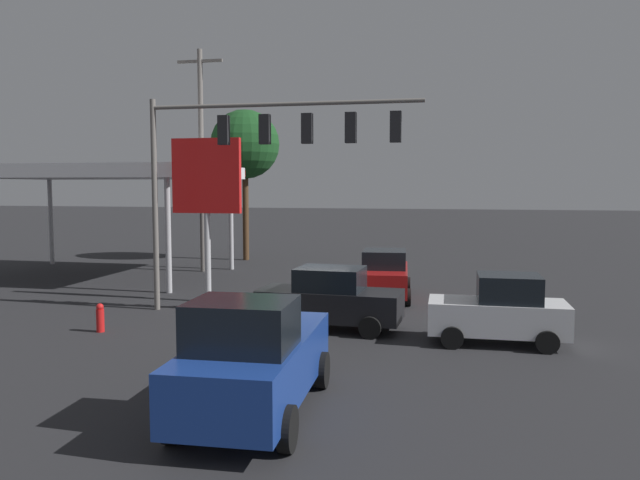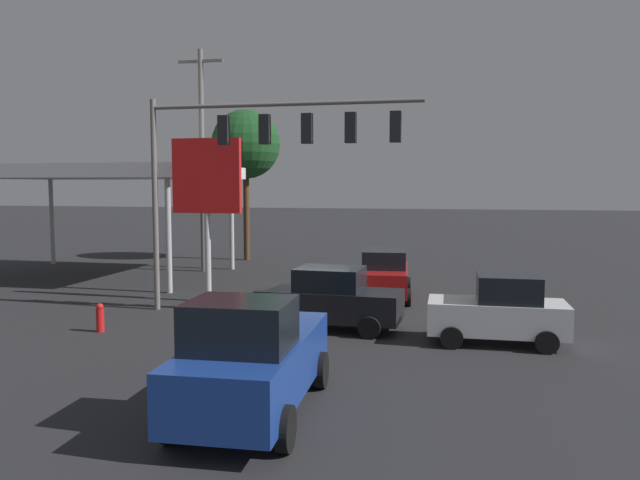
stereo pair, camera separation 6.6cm
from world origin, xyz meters
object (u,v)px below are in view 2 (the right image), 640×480
hatchback_crossing (500,311)px  fire_hydrant (100,318)px  pickup_parked (252,359)px  utility_pole (202,156)px  traffic_signal_assembly (262,146)px  price_sign (207,183)px  sedan_far (385,275)px  sedan_waiting (330,299)px  street_tree (246,145)px

hatchback_crossing → fire_hydrant: size_ratio=4.34×
pickup_parked → fire_hydrant: bearing=-131.8°
utility_pole → traffic_signal_assembly: bearing=122.9°
utility_pole → hatchback_crossing: utility_pole is taller
traffic_signal_assembly → price_sign: traffic_signal_assembly is taller
fire_hydrant → sedan_far: bearing=-136.6°
sedan_waiting → street_tree: (8.44, -16.69, 5.89)m
street_tree → hatchback_crossing: bearing=127.7°
price_sign → sedan_waiting: price_sign is taller
price_sign → sedan_far: size_ratio=1.38×
pickup_parked → traffic_signal_assembly: bearing=-165.7°
sedan_far → hatchback_crossing: bearing=27.6°
sedan_far → pickup_parked: 13.12m
traffic_signal_assembly → fire_hydrant: bearing=41.4°
pickup_parked → price_sign: bearing=-155.6°
sedan_far → pickup_parked: bearing=-9.1°
sedan_far → traffic_signal_assembly: bearing=-48.8°
sedan_far → street_tree: size_ratio=0.51×
traffic_signal_assembly → price_sign: size_ratio=1.53×
price_sign → street_tree: size_ratio=0.70×
traffic_signal_assembly → sedan_far: (-3.79, -3.86, -4.85)m
traffic_signal_assembly → price_sign: (2.77, -1.81, -1.25)m
utility_pole → fire_hydrant: bearing=99.4°
hatchback_crossing → price_sign: bearing=-22.8°
pickup_parked → hatchback_crossing: bearing=141.1°
sedan_waiting → hatchback_crossing: 5.08m
traffic_signal_assembly → price_sign: 3.54m
pickup_parked → street_tree: (8.41, -24.17, 5.73)m
price_sign → pickup_parked: price_sign is taller
traffic_signal_assembly → street_tree: (5.73, -14.95, 1.04)m
utility_pole → fire_hydrant: size_ratio=12.86×
sedan_far → fire_hydrant: 10.83m
sedan_waiting → fire_hydrant: sedan_waiting is taller
pickup_parked → sedan_waiting: bearing=177.8°
price_sign → sedan_waiting: bearing=147.1°
pickup_parked → utility_pole: bearing=-156.6°
hatchback_crossing → fire_hydrant: (11.80, 1.09, -0.51)m
utility_pole → sedan_waiting: utility_pole is taller
traffic_signal_assembly → utility_pole: (6.28, -9.70, 0.15)m
traffic_signal_assembly → utility_pole: bearing=-57.1°
hatchback_crossing → sedan_far: bearing=-58.7°
pickup_parked → fire_hydrant: 8.82m
sedan_waiting → hatchback_crossing: size_ratio=1.18×
street_tree → fire_hydrant: size_ratio=10.14×
pickup_parked → street_tree: 26.22m
utility_pole → sedan_waiting: 15.38m
sedan_far → sedan_waiting: size_ratio=1.01×
sedan_far → pickup_parked: (1.10, 13.07, 0.16)m
traffic_signal_assembly → fire_hydrant: traffic_signal_assembly is taller
traffic_signal_assembly → pickup_parked: 10.68m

